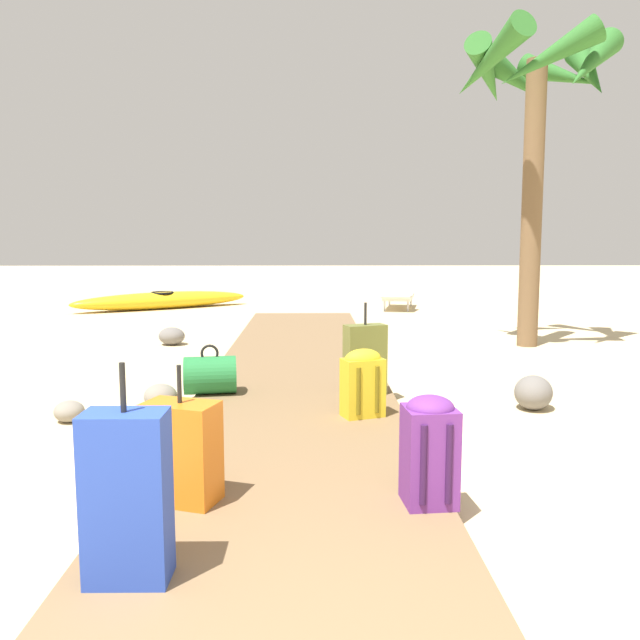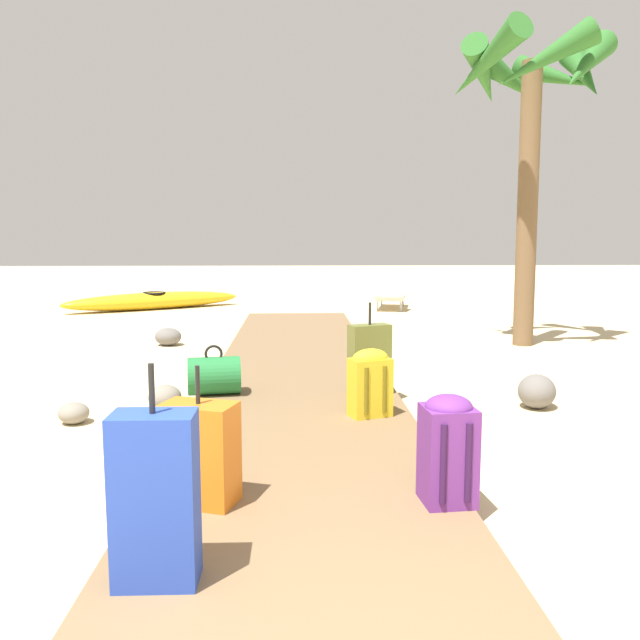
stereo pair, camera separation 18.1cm
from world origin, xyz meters
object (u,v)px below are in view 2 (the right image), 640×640
at_px(lounge_chair, 390,294).
at_px(kayak, 154,301).
at_px(backpack_yellow, 370,381).
at_px(duffel_bag_green, 214,375).
at_px(suitcase_blue, 155,499).
at_px(palm_tree_far_right, 534,98).
at_px(backpack_purple, 448,446).
at_px(suitcase_olive, 369,359).
at_px(suitcase_orange, 199,453).

relative_size(lounge_chair, kayak, 0.46).
bearing_deg(backpack_yellow, kayak, 112.49).
relative_size(duffel_bag_green, backpack_yellow, 0.94).
distance_m(duffel_bag_green, backpack_yellow, 1.54).
bearing_deg(suitcase_blue, palm_tree_far_right, 58.62).
bearing_deg(lounge_chair, backpack_purple, -96.90).
bearing_deg(suitcase_olive, palm_tree_far_right, 50.30).
bearing_deg(backpack_purple, kayak, 110.17).
height_order(suitcase_blue, backpack_purple, suitcase_blue).
height_order(duffel_bag_green, suitcase_orange, suitcase_orange).
height_order(suitcase_olive, suitcase_blue, suitcase_blue).
relative_size(suitcase_orange, backpack_purple, 1.26).
bearing_deg(suitcase_blue, backpack_purple, 28.33).
bearing_deg(backpack_purple, palm_tree_far_right, 66.22).
bearing_deg(suitcase_orange, suitcase_olive, 63.23).
height_order(suitcase_olive, duffel_bag_green, suitcase_olive).
distance_m(backpack_purple, palm_tree_far_right, 6.65).
relative_size(duffel_bag_green, backpack_purple, 0.87).
distance_m(suitcase_blue, kayak, 11.30).
relative_size(backpack_yellow, kayak, 0.15).
relative_size(suitcase_blue, suitcase_orange, 1.23).
relative_size(backpack_purple, lounge_chair, 0.36).
relative_size(suitcase_orange, palm_tree_far_right, 0.18).
bearing_deg(lounge_chair, suitcase_orange, -104.15).
height_order(backpack_yellow, suitcase_orange, suitcase_orange).
bearing_deg(kayak, suitcase_blue, -77.68).
bearing_deg(backpack_yellow, suitcase_olive, 83.77).
height_order(backpack_yellow, kayak, backpack_yellow).
xyz_separation_m(duffel_bag_green, palm_tree_far_right, (3.94, 3.00, 3.10)).
relative_size(backpack_yellow, suitcase_blue, 0.59).
height_order(backpack_yellow, palm_tree_far_right, palm_tree_far_right).
xyz_separation_m(backpack_yellow, palm_tree_far_right, (2.61, 3.77, 2.99)).
relative_size(backpack_purple, kayak, 0.16).
relative_size(backpack_yellow, suitcase_orange, 0.73).
relative_size(duffel_bag_green, lounge_chair, 0.31).
bearing_deg(duffel_bag_green, kayak, 105.95).
bearing_deg(lounge_chair, duffel_bag_green, -109.77).
height_order(backpack_yellow, backpack_purple, backpack_purple).
bearing_deg(duffel_bag_green, suitcase_olive, -2.14).
height_order(lounge_chair, kayak, lounge_chair).
bearing_deg(backpack_yellow, suitcase_blue, -115.63).
bearing_deg(backpack_yellow, backpack_purple, -82.73).
xyz_separation_m(duffel_bag_green, suitcase_blue, (0.17, -3.19, 0.18)).
relative_size(suitcase_olive, backpack_yellow, 1.54).
bearing_deg(suitcase_orange, palm_tree_far_right, 55.44).
height_order(duffel_bag_green, palm_tree_far_right, palm_tree_far_right).
distance_m(suitcase_olive, kayak, 8.71).
distance_m(duffel_bag_green, lounge_chair, 8.18).
distance_m(backpack_yellow, suitcase_blue, 2.68).
bearing_deg(backpack_yellow, lounge_chair, 80.34).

